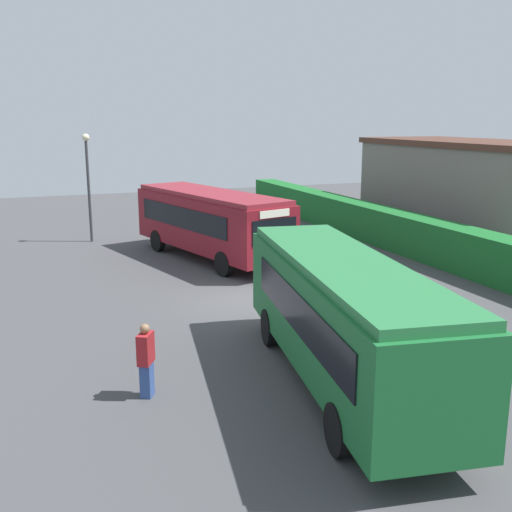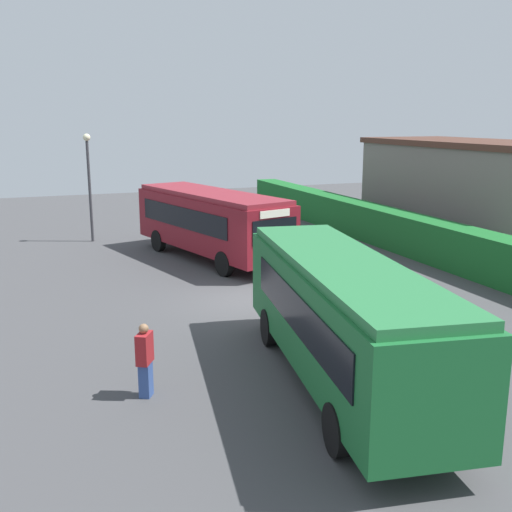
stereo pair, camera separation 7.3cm
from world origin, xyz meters
The scene contains 8 objects.
ground_plane centered at (0.00, 0.00, 0.00)m, with size 64.00×64.00×0.00m, color #424244.
bus_maroon centered at (-6.43, 0.59, 1.73)m, with size 9.40×4.74×2.98m.
bus_green centered at (6.98, -0.39, 1.74)m, with size 9.48×3.80×2.99m.
person_left centered at (-7.92, 2.84, 1.00)m, with size 0.45×0.31×1.89m.
person_center centered at (5.96, -4.72, 0.89)m, with size 0.55×0.47×1.70m.
hedge_row centered at (0.00, 9.45, 0.88)m, with size 44.00×1.37×1.75m, color #196027.
depot_building centered at (-6.77, 14.68, 2.49)m, with size 12.88×5.57×4.96m.
lamppost centered at (-12.37, -3.85, 3.35)m, with size 0.36×0.36×5.33m.
Camera 1 is at (18.50, -7.00, 6.09)m, focal length 42.51 mm.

